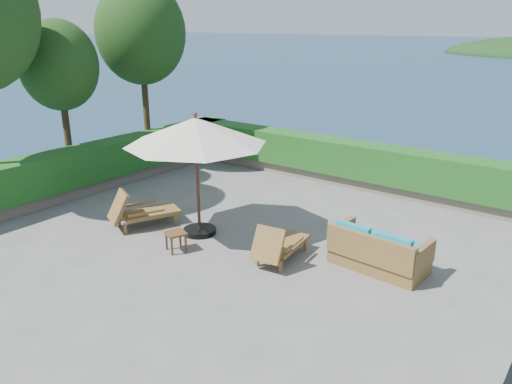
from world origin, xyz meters
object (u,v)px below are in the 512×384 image
Objects in this scene: patio_umbrella at (196,132)px; wicker_loveseat at (378,252)px; lounge_left at (140,211)px; lounge_right at (279,244)px; side_table at (176,236)px.

patio_umbrella reaches higher than wicker_loveseat.
lounge_left is 1.11× the size of lounge_right.
side_table is (0.24, -1.00, -2.06)m from patio_umbrella.
wicker_loveseat reaches higher than lounge_right.
wicker_loveseat is (3.84, 1.83, 0.00)m from side_table.
patio_umbrella is 6.50× the size of side_table.
patio_umbrella reaches higher than lounge_left.
wicker_loveseat is at bearing 38.70° from lounge_left.
patio_umbrella reaches higher than side_table.
side_table is (1.67, -0.46, -0.04)m from lounge_left.
patio_umbrella is at bearing 171.90° from lounge_right.
lounge_left is 1.73m from side_table.
wicker_loveseat is at bearing 25.52° from side_table.
lounge_left is at bearing -179.36° from lounge_right.
lounge_right is 3.02× the size of side_table.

